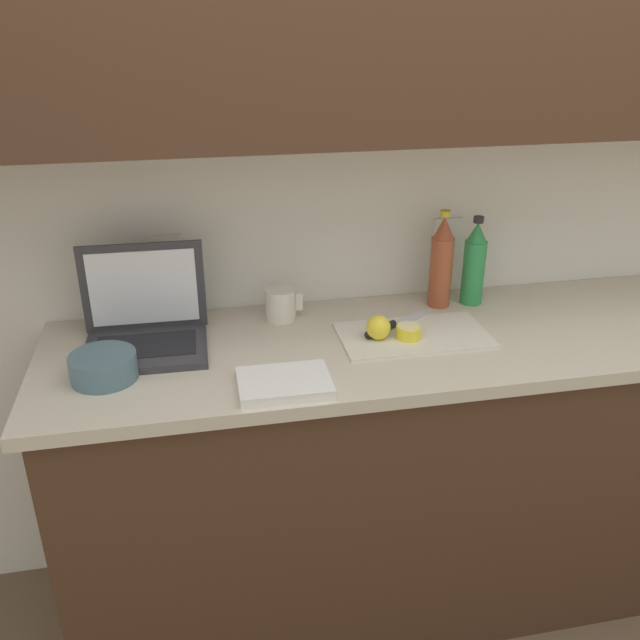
{
  "coord_description": "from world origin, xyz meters",
  "views": [
    {
      "loc": [
        -0.62,
        -1.58,
        1.73
      ],
      "look_at": [
        -0.3,
        -0.01,
        0.99
      ],
      "focal_mm": 38.0,
      "sensor_mm": 36.0,
      "label": 1
    }
  ],
  "objects_px": {
    "knife": "(388,327)",
    "bottle_green_soda": "(474,264)",
    "lemon_half_cut": "(409,332)",
    "measuring_cup": "(281,304)",
    "bowl_white": "(104,367)",
    "bottle_oil_tall": "(441,263)",
    "cutting_board": "(413,335)",
    "laptop": "(145,323)",
    "lemon_whole_beside": "(378,327)"
  },
  "relations": [
    {
      "from": "cutting_board",
      "to": "bowl_white",
      "type": "bearing_deg",
      "value": -174.67
    },
    {
      "from": "lemon_half_cut",
      "to": "bottle_oil_tall",
      "type": "bearing_deg",
      "value": 52.23
    },
    {
      "from": "knife",
      "to": "bowl_white",
      "type": "height_order",
      "value": "bowl_white"
    },
    {
      "from": "knife",
      "to": "lemon_half_cut",
      "type": "xyz_separation_m",
      "value": [
        0.04,
        -0.06,
        0.01
      ]
    },
    {
      "from": "cutting_board",
      "to": "bottle_green_soda",
      "type": "height_order",
      "value": "bottle_green_soda"
    },
    {
      "from": "lemon_half_cut",
      "to": "lemon_whole_beside",
      "type": "bearing_deg",
      "value": 171.97
    },
    {
      "from": "lemon_whole_beside",
      "to": "bottle_green_soda",
      "type": "bearing_deg",
      "value": 29.83
    },
    {
      "from": "laptop",
      "to": "bowl_white",
      "type": "xyz_separation_m",
      "value": [
        -0.1,
        -0.17,
        -0.03
      ]
    },
    {
      "from": "bottle_oil_tall",
      "to": "bowl_white",
      "type": "xyz_separation_m",
      "value": [
        -0.95,
        -0.27,
        -0.1
      ]
    },
    {
      "from": "bottle_oil_tall",
      "to": "bottle_green_soda",
      "type": "bearing_deg",
      "value": 0.0
    },
    {
      "from": "knife",
      "to": "bottle_green_soda",
      "type": "height_order",
      "value": "bottle_green_soda"
    },
    {
      "from": "laptop",
      "to": "cutting_board",
      "type": "height_order",
      "value": "laptop"
    },
    {
      "from": "bottle_oil_tall",
      "to": "knife",
      "type": "bearing_deg",
      "value": -142.99
    },
    {
      "from": "measuring_cup",
      "to": "bottle_green_soda",
      "type": "bearing_deg",
      "value": 0.65
    },
    {
      "from": "laptop",
      "to": "cutting_board",
      "type": "relative_size",
      "value": 0.8
    },
    {
      "from": "lemon_half_cut",
      "to": "lemon_whole_beside",
      "type": "height_order",
      "value": "lemon_whole_beside"
    },
    {
      "from": "knife",
      "to": "bowl_white",
      "type": "relative_size",
      "value": 1.47
    },
    {
      "from": "laptop",
      "to": "knife",
      "type": "bearing_deg",
      "value": -3.8
    },
    {
      "from": "cutting_board",
      "to": "knife",
      "type": "bearing_deg",
      "value": 149.19
    },
    {
      "from": "laptop",
      "to": "lemon_half_cut",
      "type": "height_order",
      "value": "laptop"
    },
    {
      "from": "lemon_whole_beside",
      "to": "bottle_green_soda",
      "type": "relative_size",
      "value": 0.25
    },
    {
      "from": "lemon_half_cut",
      "to": "measuring_cup",
      "type": "xyz_separation_m",
      "value": [
        -0.32,
        0.21,
        0.02
      ]
    },
    {
      "from": "lemon_half_cut",
      "to": "bowl_white",
      "type": "height_order",
      "value": "bowl_white"
    },
    {
      "from": "bottle_oil_tall",
      "to": "measuring_cup",
      "type": "xyz_separation_m",
      "value": [
        -0.48,
        -0.01,
        -0.09
      ]
    },
    {
      "from": "lemon_whole_beside",
      "to": "measuring_cup",
      "type": "height_order",
      "value": "measuring_cup"
    },
    {
      "from": "laptop",
      "to": "bottle_oil_tall",
      "type": "xyz_separation_m",
      "value": [
        0.86,
        0.1,
        0.07
      ]
    },
    {
      "from": "measuring_cup",
      "to": "cutting_board",
      "type": "bearing_deg",
      "value": -28.45
    },
    {
      "from": "lemon_whole_beside",
      "to": "cutting_board",
      "type": "bearing_deg",
      "value": 6.1
    },
    {
      "from": "cutting_board",
      "to": "lemon_whole_beside",
      "type": "height_order",
      "value": "lemon_whole_beside"
    },
    {
      "from": "laptop",
      "to": "lemon_half_cut",
      "type": "distance_m",
      "value": 0.7
    },
    {
      "from": "measuring_cup",
      "to": "bowl_white",
      "type": "distance_m",
      "value": 0.54
    },
    {
      "from": "cutting_board",
      "to": "bottle_green_soda",
      "type": "bearing_deg",
      "value": 37.51
    },
    {
      "from": "bowl_white",
      "to": "lemon_half_cut",
      "type": "bearing_deg",
      "value": 3.85
    },
    {
      "from": "knife",
      "to": "bottle_oil_tall",
      "type": "distance_m",
      "value": 0.28
    },
    {
      "from": "measuring_cup",
      "to": "bowl_white",
      "type": "bearing_deg",
      "value": -151.17
    },
    {
      "from": "knife",
      "to": "measuring_cup",
      "type": "xyz_separation_m",
      "value": [
        -0.28,
        0.15,
        0.03
      ]
    },
    {
      "from": "bowl_white",
      "to": "measuring_cup",
      "type": "bearing_deg",
      "value": 28.83
    },
    {
      "from": "lemon_whole_beside",
      "to": "measuring_cup",
      "type": "relative_size",
      "value": 0.61
    },
    {
      "from": "lemon_whole_beside",
      "to": "laptop",
      "type": "bearing_deg",
      "value": 170.31
    },
    {
      "from": "laptop",
      "to": "knife",
      "type": "relative_size",
      "value": 1.39
    },
    {
      "from": "lemon_half_cut",
      "to": "measuring_cup",
      "type": "bearing_deg",
      "value": 146.99
    },
    {
      "from": "cutting_board",
      "to": "measuring_cup",
      "type": "relative_size",
      "value": 3.77
    },
    {
      "from": "laptop",
      "to": "lemon_half_cut",
      "type": "relative_size",
      "value": 4.78
    },
    {
      "from": "measuring_cup",
      "to": "bowl_white",
      "type": "height_order",
      "value": "measuring_cup"
    },
    {
      "from": "cutting_board",
      "to": "knife",
      "type": "distance_m",
      "value": 0.07
    },
    {
      "from": "lemon_half_cut",
      "to": "bowl_white",
      "type": "bearing_deg",
      "value": -176.15
    },
    {
      "from": "laptop",
      "to": "bottle_oil_tall",
      "type": "height_order",
      "value": "bottle_oil_tall"
    },
    {
      "from": "bottle_oil_tall",
      "to": "bowl_white",
      "type": "distance_m",
      "value": 0.99
    },
    {
      "from": "cutting_board",
      "to": "lemon_whole_beside",
      "type": "distance_m",
      "value": 0.11
    },
    {
      "from": "lemon_half_cut",
      "to": "lemon_whole_beside",
      "type": "distance_m",
      "value": 0.08
    }
  ]
}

